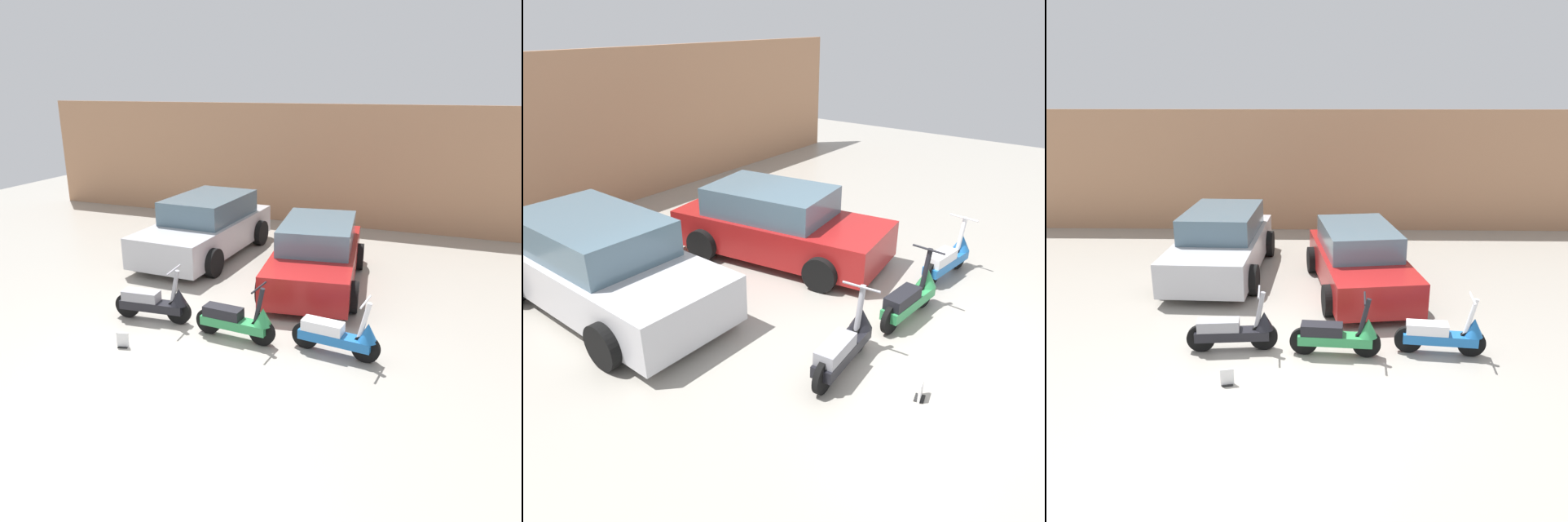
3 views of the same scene
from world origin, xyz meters
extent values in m
plane|color=#9E998E|center=(0.00, 0.00, 0.00)|extent=(28.00, 28.00, 0.00)
cube|color=tan|center=(0.00, 8.43, 1.81)|extent=(19.60, 0.12, 3.61)
cylinder|color=black|center=(-0.65, 0.58, 0.23)|extent=(0.47, 0.12, 0.47)
cylinder|color=black|center=(-1.69, 0.49, 0.23)|extent=(0.47, 0.12, 0.47)
cube|color=black|center=(-1.17, 0.54, 0.29)|extent=(1.24, 0.39, 0.16)
cube|color=gray|center=(-1.39, 0.52, 0.46)|extent=(0.70, 0.33, 0.18)
cylinder|color=gray|center=(-0.71, 0.58, 0.70)|extent=(0.22, 0.10, 0.66)
cylinder|color=gray|center=(-0.71, 0.58, 1.03)|extent=(0.08, 0.54, 0.03)
cone|color=black|center=(-0.64, 0.58, 0.52)|extent=(0.34, 0.34, 0.30)
cylinder|color=black|center=(1.04, 0.36, 0.23)|extent=(0.47, 0.11, 0.46)
cylinder|color=black|center=(0.02, 0.44, 0.23)|extent=(0.47, 0.11, 0.46)
cube|color=#2D8C4C|center=(0.53, 0.40, 0.29)|extent=(1.22, 0.37, 0.16)
cube|color=black|center=(0.31, 0.42, 0.46)|extent=(0.69, 0.32, 0.18)
cylinder|color=black|center=(0.98, 0.37, 0.69)|extent=(0.22, 0.09, 0.65)
cylinder|color=black|center=(0.98, 0.37, 1.02)|extent=(0.07, 0.53, 0.03)
cone|color=#2D8C4C|center=(1.06, 0.36, 0.52)|extent=(0.33, 0.33, 0.30)
cylinder|color=black|center=(2.74, 0.42, 0.23)|extent=(0.46, 0.13, 0.46)
cylinder|color=black|center=(1.74, 0.54, 0.23)|extent=(0.46, 0.13, 0.46)
cube|color=#1E66B2|center=(2.24, 0.48, 0.28)|extent=(1.21, 0.41, 0.16)
cube|color=white|center=(2.03, 0.50, 0.45)|extent=(0.69, 0.34, 0.18)
cylinder|color=white|center=(2.69, 0.43, 0.69)|extent=(0.22, 0.10, 0.65)
cylinder|color=white|center=(2.69, 0.43, 1.01)|extent=(0.09, 0.53, 0.03)
cone|color=#1E66B2|center=(2.76, 0.42, 0.51)|extent=(0.34, 0.34, 0.30)
cube|color=#B7B7BC|center=(-2.03, 4.36, 0.54)|extent=(1.97, 4.41, 0.72)
cube|color=slate|center=(-2.02, 4.62, 1.19)|extent=(1.68, 2.49, 0.57)
cylinder|color=black|center=(-1.14, 2.98, 0.33)|extent=(0.25, 0.67, 0.66)
cylinder|color=black|center=(-3.02, 3.05, 0.33)|extent=(0.25, 0.67, 0.66)
cylinder|color=black|center=(-1.04, 5.68, 0.33)|extent=(0.25, 0.67, 0.66)
cylinder|color=black|center=(-2.92, 5.74, 0.33)|extent=(0.25, 0.67, 0.66)
cube|color=maroon|center=(1.14, 3.33, 0.50)|extent=(2.21, 4.22, 0.67)
cube|color=slate|center=(1.11, 3.57, 1.10)|extent=(1.77, 2.43, 0.53)
cylinder|color=black|center=(2.17, 2.22, 0.31)|extent=(0.29, 0.64, 0.61)
cylinder|color=black|center=(0.45, 1.98, 0.31)|extent=(0.29, 0.64, 0.61)
cylinder|color=black|center=(1.83, 4.69, 0.31)|extent=(0.29, 0.64, 0.61)
cylinder|color=black|center=(0.11, 4.45, 0.31)|extent=(0.29, 0.64, 0.61)
cube|color=black|center=(-1.08, -0.53, 0.01)|extent=(0.18, 0.15, 0.01)
cube|color=white|center=(-1.08, -0.53, 0.13)|extent=(0.20, 0.08, 0.26)
camera|label=1|loc=(3.73, -6.71, 4.08)|focal=35.00mm
camera|label=2|loc=(-5.97, -2.18, 4.22)|focal=35.00mm
camera|label=3|loc=(0.24, -7.03, 4.11)|focal=35.00mm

